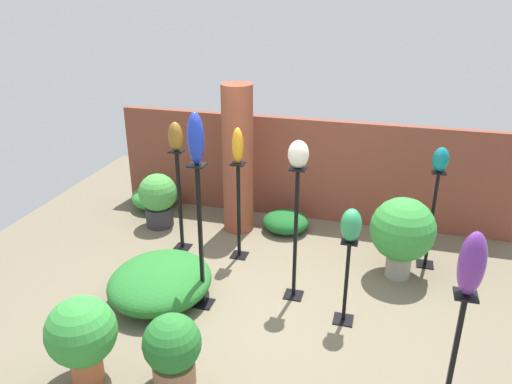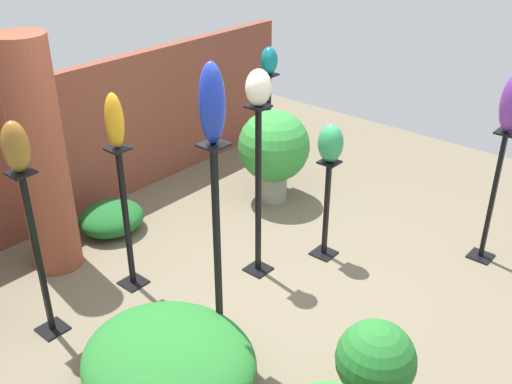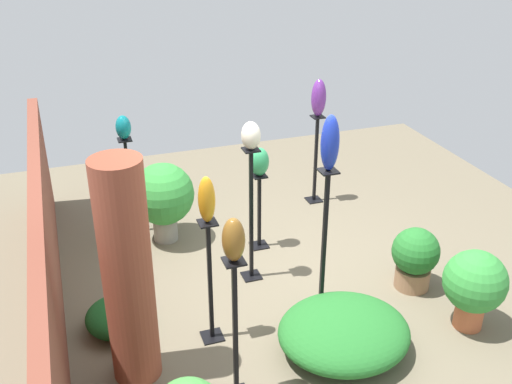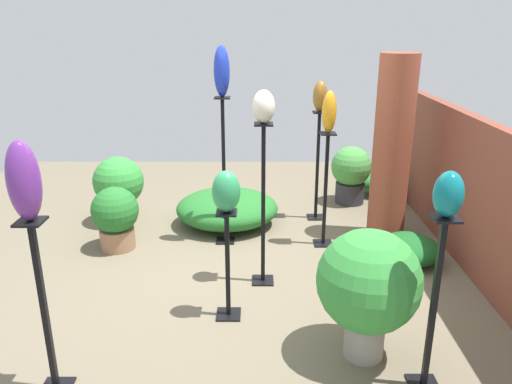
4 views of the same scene
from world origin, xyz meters
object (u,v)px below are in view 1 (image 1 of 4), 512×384
Objects in this scene: art_vase_teal at (441,160)px; potted_plant_walkway_edge at (158,198)px; pedestal_teal at (431,224)px; art_vase_amber at (238,146)px; pedestal_ivory at (295,240)px; pedestal_violet at (451,368)px; art_vase_ivory at (298,154)px; brick_pillar at (238,160)px; art_vase_jade at (351,225)px; art_vase_cobalt at (196,138)px; art_vase_violet at (472,264)px; pedestal_amber at (239,215)px; potted_plant_back_center at (402,231)px; art_vase_bronze at (175,136)px; potted_plant_mid_left at (82,334)px; pedestal_bronze at (180,205)px; pedestal_cobalt at (201,243)px; potted_plant_front_right at (172,349)px; pedestal_jade at (346,286)px.

art_vase_teal is 0.37× the size of potted_plant_walkway_edge.
art_vase_teal is (0.00, 0.00, 0.80)m from pedestal_teal.
art_vase_amber reaches higher than potted_plant_walkway_edge.
pedestal_violet is (1.46, -1.39, -0.14)m from pedestal_ivory.
art_vase_ivory reaches higher than art_vase_teal.
brick_pillar reaches higher than art_vase_jade.
art_vase_amber is at bearing 86.38° from art_vase_cobalt.
art_vase_violet is at bearing -89.12° from pedestal_teal.
pedestal_amber is (-2.25, -0.40, 0.01)m from pedestal_teal.
art_vase_cobalt is at bearing -150.41° from potted_plant_back_center.
potted_plant_back_center is (-0.37, 2.12, 0.03)m from pedestal_violet.
pedestal_violet is 4.31× the size of art_vase_ivory.
art_vase_bronze reaches higher than art_vase_jade.
art_vase_ivory is at bearing -146.50° from potted_plant_back_center.
art_vase_cobalt is 1.97m from potted_plant_mid_left.
pedestal_cobalt reaches higher than pedestal_bronze.
potted_plant_walkway_edge is (-3.59, 0.12, -0.13)m from pedestal_teal.
pedestal_cobalt reaches higher than pedestal_ivory.
art_vase_amber is at bearing -21.22° from potted_plant_walkway_edge.
potted_plant_front_right is (-1.82, -2.28, -0.21)m from potted_plant_back_center.
art_vase_violet is (0.04, -2.46, 0.09)m from art_vase_teal.
pedestal_teal is 1.50× the size of potted_plant_mid_left.
pedestal_teal is (2.49, -0.34, -0.45)m from brick_pillar.
art_vase_cobalt is 1.15m from art_vase_amber.
potted_plant_walkway_edge is at bearing 128.47° from art_vase_cobalt.
art_vase_amber is at bearing -178.39° from potted_plant_back_center.
art_vase_cobalt is at bearing -93.62° from pedestal_amber.
pedestal_ivory is at bearing -146.50° from potted_plant_back_center.
brick_pillar is at bearing 172.30° from art_vase_teal.
art_vase_cobalt is at bearing -175.45° from pedestal_jade.
art_vase_amber is (-2.25, -0.40, 0.90)m from pedestal_teal.
potted_plant_front_right is at bearing -87.23° from pedestal_amber.
potted_plant_walkway_edge is (-2.17, 1.19, -0.27)m from pedestal_ivory.
potted_plant_back_center is at bearing 99.79° from pedestal_violet.
pedestal_amber reaches higher than pedestal_teal.
potted_plant_front_right is at bearing -135.86° from pedestal_jade.
brick_pillar is at bearing 95.26° from pedestal_cobalt.
art_vase_teal is (0.84, 1.36, 0.95)m from pedestal_jade.
art_vase_violet is at bearing -41.96° from art_vase_amber.
pedestal_teal is 3.04m from art_vase_cobalt.
brick_pillar reaches higher than pedestal_amber.
art_vase_teal is 3.72m from potted_plant_walkway_edge.
brick_pillar is 1.34× the size of pedestal_ivory.
art_vase_amber is at bearing 86.38° from pedestal_cobalt.
art_vase_violet is (2.53, -2.79, 0.44)m from brick_pillar.
pedestal_bronze is 0.77m from pedestal_amber.
pedestal_amber is 1.68m from art_vase_cobalt.
art_vase_ivory is 0.36× the size of potted_plant_walkway_edge.
pedestal_teal is 2.52× the size of art_vase_violet.
brick_pillar is at bearing 134.18° from art_vase_jade.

